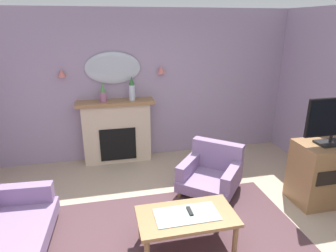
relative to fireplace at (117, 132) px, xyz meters
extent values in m
cube|color=#9E8CA8|center=(0.48, 0.22, 0.78)|extent=(6.66, 0.10, 2.71)
cube|color=#4C3338|center=(0.48, -2.52, -0.56)|extent=(3.20, 2.40, 0.01)
cube|color=beige|center=(0.00, 0.01, -0.02)|extent=(1.20, 0.28, 1.10)
cube|color=black|center=(0.00, -0.09, -0.19)|extent=(0.64, 0.12, 0.60)
cube|color=olive|center=(0.00, -0.01, 0.56)|extent=(1.36, 0.36, 0.06)
cylinder|color=#9E6084|center=(-0.20, -0.03, 0.67)|extent=(0.12, 0.12, 0.17)
cone|color=#4C8447|center=(-0.20, -0.03, 0.84)|extent=(0.10, 0.10, 0.16)
cylinder|color=silver|center=(0.30, -0.03, 0.72)|extent=(0.11, 0.11, 0.27)
cone|color=#2D6633|center=(0.30, -0.03, 0.94)|extent=(0.10, 0.10, 0.16)
ellipsoid|color=#B2BCC6|center=(0.00, 0.14, 1.14)|extent=(0.96, 0.06, 0.56)
cone|color=#D17066|center=(-0.85, 0.09, 1.09)|extent=(0.14, 0.14, 0.14)
cone|color=#D17066|center=(0.85, 0.09, 1.09)|extent=(0.14, 0.14, 0.14)
cube|color=olive|center=(0.61, -2.47, -0.15)|extent=(1.10, 0.60, 0.04)
cube|color=#8C9E99|center=(0.61, -2.47, -0.13)|extent=(0.72, 0.36, 0.01)
cylinder|color=olive|center=(1.10, -2.71, -0.37)|extent=(0.06, 0.06, 0.40)
cylinder|color=olive|center=(0.12, -2.23, -0.37)|extent=(0.06, 0.06, 0.40)
cylinder|color=olive|center=(1.10, -2.23, -0.37)|extent=(0.06, 0.06, 0.40)
cube|color=black|center=(0.65, -2.43, -0.12)|extent=(0.04, 0.16, 0.02)
cube|color=gray|center=(-1.35, -2.31, -0.38)|extent=(0.94, 1.75, 0.18)
cube|color=gray|center=(-1.30, -1.53, -0.17)|extent=(0.76, 0.21, 0.24)
cylinder|color=olive|center=(-0.97, -1.56, -0.52)|extent=(0.07, 0.07, 0.10)
cube|color=gray|center=(1.28, -1.42, -0.39)|extent=(1.13, 1.13, 0.16)
cube|color=gray|center=(1.50, -1.16, -0.09)|extent=(0.71, 0.64, 0.45)
cube|color=gray|center=(1.02, -1.20, -0.20)|extent=(0.57, 0.64, 0.22)
cube|color=gray|center=(1.54, -1.64, -0.20)|extent=(0.57, 0.64, 0.22)
cylinder|color=olive|center=(0.80, -1.46, -0.52)|extent=(0.06, 0.06, 0.10)
cylinder|color=olive|center=(1.32, -1.90, -0.52)|extent=(0.06, 0.06, 0.10)
cylinder|color=olive|center=(1.24, -0.94, -0.52)|extent=(0.06, 0.06, 0.10)
cylinder|color=olive|center=(1.76, -1.38, -0.52)|extent=(0.06, 0.06, 0.10)
cube|color=olive|center=(2.76, -1.98, -0.12)|extent=(0.80, 0.56, 0.90)
cube|color=black|center=(2.76, -2.00, 0.34)|extent=(0.36, 0.24, 0.03)
cylinder|color=black|center=(2.76, -2.00, 0.41)|extent=(0.04, 0.04, 0.10)
cube|color=black|center=(2.76, -2.00, 0.72)|extent=(0.84, 0.04, 0.52)
cube|color=black|center=(2.76, -2.02, 0.72)|extent=(0.80, 0.01, 0.48)
camera|label=1|loc=(-0.21, -5.12, 1.89)|focal=31.53mm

